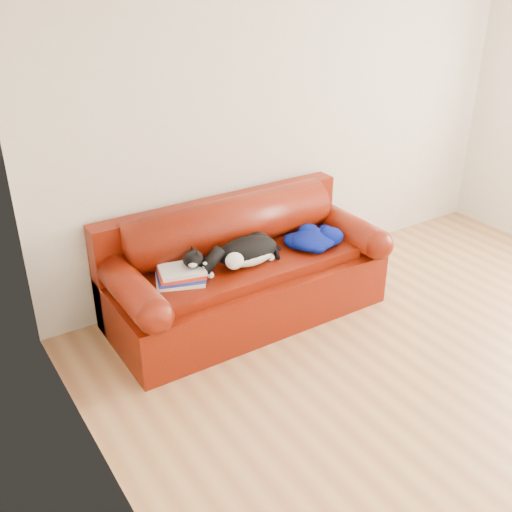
{
  "coord_description": "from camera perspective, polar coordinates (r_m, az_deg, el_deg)",
  "views": [
    {
      "loc": [
        -2.87,
        -1.91,
        2.57
      ],
      "look_at": [
        -0.78,
        1.35,
        0.58
      ],
      "focal_mm": 42.0,
      "sensor_mm": 36.0,
      "label": 1
    }
  ],
  "objects": [
    {
      "name": "sofa_back",
      "position": [
        4.66,
        -2.57,
        1.46
      ],
      "size": [
        2.1,
        1.01,
        0.88
      ],
      "color": "#3F0202",
      "rests_on": "ground"
    },
    {
      "name": "book_stack",
      "position": [
        4.19,
        -7.17,
        -1.81
      ],
      "size": [
        0.4,
        0.36,
        0.1
      ],
      "rotation": [
        0.0,
        0.0,
        -0.3
      ],
      "color": "silver",
      "rests_on": "sofa_base"
    },
    {
      "name": "blanket",
      "position": [
        4.68,
        5.49,
        1.7
      ],
      "size": [
        0.46,
        0.37,
        0.14
      ],
      "rotation": [
        0.0,
        0.0,
        0.02
      ],
      "color": "#020746",
      "rests_on": "sofa_base"
    },
    {
      "name": "sofa_base",
      "position": [
        4.62,
        -0.97,
        -3.04
      ],
      "size": [
        2.1,
        0.9,
        0.5
      ],
      "color": "#3F0202",
      "rests_on": "ground"
    },
    {
      "name": "ground",
      "position": [
        4.3,
        19.2,
        -11.25
      ],
      "size": [
        4.5,
        4.5,
        0.0
      ],
      "primitive_type": "plane",
      "color": "#99643D",
      "rests_on": "ground"
    },
    {
      "name": "cat",
      "position": [
        4.36,
        -0.81,
        0.38
      ],
      "size": [
        0.7,
        0.42,
        0.25
      ],
      "rotation": [
        0.0,
        0.0,
        0.36
      ],
      "color": "black",
      "rests_on": "sofa_base"
    }
  ]
}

